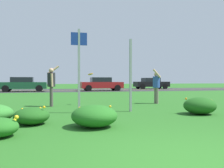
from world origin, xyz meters
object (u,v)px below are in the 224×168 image
at_px(car_dark_green_center_left, 23,84).
at_px(car_red_center_right, 101,84).
at_px(sign_post_by_roadside, 131,75).
at_px(sign_post_near_path, 79,63).
at_px(frisbee_orange, 90,74).
at_px(person_thrower_dark_shirt, 51,83).
at_px(car_black_rightmost, 151,83).
at_px(person_catcher_blue_shirt, 156,85).

height_order(car_dark_green_center_left, car_red_center_right, same).
relative_size(sign_post_by_roadside, car_dark_green_center_left, 0.59).
xyz_separation_m(sign_post_by_roadside, car_red_center_right, (2.40, 17.41, -0.59)).
relative_size(sign_post_near_path, frisbee_orange, 11.99).
height_order(sign_post_near_path, car_red_center_right, sign_post_near_path).
bearing_deg(sign_post_near_path, person_thrower_dark_shirt, 111.36).
bearing_deg(car_dark_green_center_left, person_thrower_dark_shirt, -79.37).
relative_size(person_thrower_dark_shirt, car_black_rightmost, 0.40).
height_order(sign_post_near_path, frisbee_orange, sign_post_near_path).
relative_size(sign_post_near_path, sign_post_by_roadside, 1.11).
bearing_deg(car_dark_green_center_left, sign_post_by_roadside, -72.08).
bearing_deg(frisbee_orange, sign_post_near_path, -106.77).
relative_size(car_dark_green_center_left, car_red_center_right, 1.00).
distance_m(frisbee_orange, car_dark_green_center_left, 15.33).
bearing_deg(person_thrower_dark_shirt, car_red_center_right, 70.73).
bearing_deg(sign_post_by_roadside, person_thrower_dark_shirt, 138.88).
height_order(sign_post_by_roadside, car_dark_green_center_left, sign_post_by_roadside).
bearing_deg(frisbee_orange, car_red_center_right, 76.72).
distance_m(person_thrower_dark_shirt, car_red_center_right, 15.83).
bearing_deg(person_catcher_blue_shirt, car_red_center_right, 89.15).
bearing_deg(car_red_center_right, sign_post_near_path, -103.84).
height_order(sign_post_by_roadside, person_catcher_blue_shirt, sign_post_by_roadside).
xyz_separation_m(person_catcher_blue_shirt, car_red_center_right, (0.22, 14.82, -0.18)).
bearing_deg(car_red_center_right, person_thrower_dark_shirt, -109.27).
height_order(frisbee_orange, car_red_center_right, frisbee_orange).
xyz_separation_m(person_thrower_dark_shirt, car_black_rightmost, (12.76, 19.02, -0.27)).
relative_size(sign_post_near_path, car_black_rightmost, 0.65).
relative_size(person_catcher_blue_shirt, car_dark_green_center_left, 0.38).
xyz_separation_m(sign_post_by_roadside, person_catcher_blue_shirt, (2.18, 2.59, -0.41)).
relative_size(sign_post_by_roadside, person_catcher_blue_shirt, 1.56).
xyz_separation_m(sign_post_near_path, person_catcher_blue_shirt, (4.06, 2.55, -0.84)).
relative_size(person_catcher_blue_shirt, frisbee_orange, 6.95).
bearing_deg(car_red_center_right, car_black_rightmost, 28.42).
distance_m(sign_post_by_roadside, car_black_rightmost, 23.68).
distance_m(sign_post_near_path, car_red_center_right, 17.91).
bearing_deg(car_black_rightmost, car_dark_green_center_left, -165.32).
distance_m(sign_post_near_path, frisbee_orange, 2.89).
xyz_separation_m(sign_post_by_roadside, car_black_rightmost, (9.93, 21.48, -0.59)).
relative_size(person_catcher_blue_shirt, car_red_center_right, 0.38).
bearing_deg(car_black_rightmost, sign_post_near_path, -118.85).
relative_size(car_red_center_right, car_black_rightmost, 1.00).
xyz_separation_m(car_red_center_right, car_black_rightmost, (7.53, 4.08, 0.00)).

